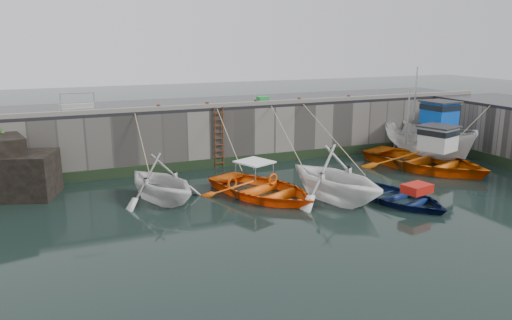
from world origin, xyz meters
name	(u,v)px	position (x,y,z in m)	size (l,w,h in m)	color
ground	(358,226)	(0.00, 0.00, 0.00)	(120.00, 120.00, 0.00)	black
quay_back	(238,129)	(0.00, 12.50, 1.50)	(30.00, 5.00, 3.00)	slate
road_back	(238,102)	(0.00, 12.50, 3.08)	(30.00, 5.00, 0.16)	black
kerb_back	(253,103)	(0.00, 10.15, 3.26)	(30.00, 0.30, 0.20)	slate
algae_back	(254,159)	(0.00, 9.96, 0.25)	(30.00, 0.08, 0.50)	black
ladder	(219,138)	(-2.00, 9.91, 1.59)	(0.51, 0.08, 3.20)	#3F1E0F
boat_near_white	(161,200)	(-5.99, 5.68, 0.00)	(3.73, 4.32, 2.28)	silver
boat_near_white_rope	(146,180)	(-5.99, 9.09, 0.00)	(0.04, 3.18, 3.10)	tan
boat_near_blue	(263,196)	(-1.82, 4.57, 0.00)	(3.97, 5.56, 1.15)	#FF5F0D
boat_near_blue_rope	(232,174)	(-1.82, 8.53, 0.00)	(0.04, 3.92, 3.10)	tan
boat_near_blacktrim	(334,200)	(0.76, 2.95, 0.00)	(4.29, 4.97, 2.62)	white
boat_near_blacktrim_rope	(285,172)	(0.76, 7.73, 0.00)	(0.04, 5.24, 3.10)	tan
boat_near_navy	(400,202)	(3.11, 1.63, 0.00)	(3.17, 4.44, 0.92)	#0A1740
boat_near_navy_rope	(332,171)	(3.11, 7.07, 0.00)	(0.04, 6.42, 3.10)	tan
boat_far_white	(429,141)	(9.51, 7.32, 1.02)	(3.06, 6.46, 5.40)	silver
boat_far_orange	(426,160)	(7.90, 5.65, 0.45)	(6.83, 8.03, 4.41)	orange
fish_crate	(263,99)	(1.11, 11.45, 3.30)	(0.61, 0.41, 0.28)	green
railing	(77,107)	(-8.75, 11.25, 3.36)	(1.60, 1.05, 1.00)	#A5A8AD
bollard_a	(159,107)	(-5.00, 10.25, 3.30)	(0.18, 0.18, 0.28)	#3F1E0F
bollard_b	(207,105)	(-2.50, 10.25, 3.30)	(0.18, 0.18, 0.28)	#3F1E0F
bollard_c	(256,102)	(0.20, 10.25, 3.30)	(0.18, 0.18, 0.28)	#3F1E0F
bollard_d	(299,100)	(2.80, 10.25, 3.30)	(0.18, 0.18, 0.28)	#3F1E0F
bollard_e	(349,98)	(6.00, 10.25, 3.30)	(0.18, 0.18, 0.28)	#3F1E0F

